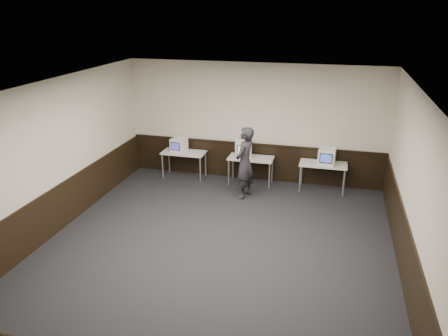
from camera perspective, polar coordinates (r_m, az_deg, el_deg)
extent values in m
plane|color=black|center=(8.83, -1.19, -10.71)|extent=(8.00, 8.00, 0.00)
plane|color=white|center=(7.67, -1.37, 10.19)|extent=(8.00, 8.00, 0.00)
plane|color=beige|center=(11.83, 4.00, 5.90)|extent=(7.00, 0.00, 7.00)
plane|color=beige|center=(4.87, -14.77, -17.92)|extent=(7.00, 0.00, 7.00)
plane|color=beige|center=(9.62, -21.78, 0.99)|extent=(0.00, 8.00, 8.00)
plane|color=beige|center=(7.98, 23.75, -3.22)|extent=(0.00, 8.00, 8.00)
cube|color=black|center=(12.13, 3.86, 0.85)|extent=(6.98, 0.04, 1.00)
cube|color=black|center=(10.00, -20.87, -4.97)|extent=(0.04, 7.98, 1.00)
cube|color=black|center=(8.45, 22.55, -10.07)|extent=(0.04, 7.98, 1.00)
cube|color=black|center=(11.95, 3.90, 3.16)|extent=(6.98, 0.06, 0.04)
cube|color=silver|center=(12.18, -5.27, 2.03)|extent=(1.20, 0.60, 0.04)
cylinder|color=#999999|center=(12.28, -8.02, 0.21)|extent=(0.04, 0.04, 0.71)
cylinder|color=#999999|center=(11.92, -3.12, -0.25)|extent=(0.04, 0.04, 0.71)
cylinder|color=#999999|center=(12.71, -7.18, 0.97)|extent=(0.04, 0.04, 0.71)
cylinder|color=#999999|center=(12.37, -2.43, 0.55)|extent=(0.04, 0.04, 0.71)
cube|color=silver|center=(11.70, 3.53, 1.30)|extent=(1.20, 0.60, 0.04)
cylinder|color=#999999|center=(11.71, 0.61, -0.60)|extent=(0.04, 0.04, 0.71)
cylinder|color=#999999|center=(11.52, 5.93, -1.09)|extent=(0.04, 0.04, 0.71)
cylinder|color=#999999|center=(12.17, 1.18, 0.22)|extent=(0.04, 0.04, 0.71)
cylinder|color=#999999|center=(11.98, 6.30, -0.23)|extent=(0.04, 0.04, 0.71)
cube|color=silver|center=(11.52, 12.84, 0.49)|extent=(1.20, 0.60, 0.04)
cylinder|color=#999999|center=(11.44, 9.89, -1.45)|extent=(0.04, 0.04, 0.71)
cylinder|color=#999999|center=(11.43, 15.39, -1.93)|extent=(0.04, 0.04, 0.71)
cylinder|color=#999999|center=(11.91, 10.11, -0.57)|extent=(0.04, 0.04, 0.71)
cylinder|color=#999999|center=(11.89, 15.39, -1.04)|extent=(0.04, 0.04, 0.71)
cube|color=white|center=(12.17, -5.90, 3.01)|extent=(0.45, 0.46, 0.38)
cube|color=black|center=(12.00, -6.40, 2.84)|extent=(0.28, 0.07, 0.23)
cube|color=#37349A|center=(11.99, -6.42, 2.83)|extent=(0.24, 0.05, 0.19)
cube|color=white|center=(11.71, 2.56, 2.56)|extent=(0.51, 0.53, 0.44)
cube|color=black|center=(11.48, 2.53, 2.31)|extent=(0.33, 0.08, 0.26)
cube|color=beige|center=(11.47, 2.53, 2.29)|extent=(0.28, 0.06, 0.22)
cube|color=white|center=(11.41, 13.29, 1.48)|extent=(0.45, 0.47, 0.42)
cube|color=black|center=(11.19, 13.18, 1.23)|extent=(0.32, 0.04, 0.25)
cube|color=#3D5AB5|center=(11.18, 13.18, 1.21)|extent=(0.27, 0.02, 0.21)
imported|color=#252429|center=(10.81, 2.73, 0.69)|extent=(0.59, 0.75, 1.83)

